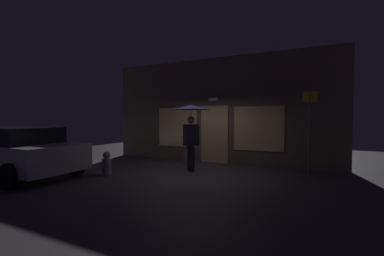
{
  "coord_description": "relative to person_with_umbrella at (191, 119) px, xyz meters",
  "views": [
    {
      "loc": [
        3.66,
        -7.13,
        1.72
      ],
      "look_at": [
        -0.04,
        0.31,
        1.41
      ],
      "focal_mm": 24.2,
      "sensor_mm": 36.0,
      "label": 1
    }
  ],
  "objects": [
    {
      "name": "ground_plane",
      "position": [
        0.08,
        -0.31,
        -1.69
      ],
      "size": [
        18.0,
        18.0,
        0.0
      ],
      "primitive_type": "plane",
      "color": "#423F44"
    },
    {
      "name": "building_facade",
      "position": [
        0.08,
        2.03,
        0.31
      ],
      "size": [
        9.13,
        0.48,
        4.04
      ],
      "color": "brown",
      "rests_on": "ground"
    },
    {
      "name": "person_with_umbrella",
      "position": [
        0.0,
        0.0,
        0.0
      ],
      "size": [
        1.27,
        1.27,
        2.14
      ],
      "rotation": [
        0.0,
        0.0,
        0.89
      ],
      "color": "black",
      "rests_on": "ground"
    },
    {
      "name": "parked_car",
      "position": [
        -4.42,
        -2.9,
        -0.94
      ],
      "size": [
        4.44,
        2.14,
        1.45
      ],
      "rotation": [
        0.0,
        0.0,
        -0.02
      ],
      "color": "#A5A8AD",
      "rests_on": "ground"
    },
    {
      "name": "street_sign_post",
      "position": [
        3.46,
        1.01,
        -0.22
      ],
      "size": [
        0.4,
        0.07,
        2.61
      ],
      "color": "#595B60",
      "rests_on": "ground"
    },
    {
      "name": "sidewalk_bollard",
      "position": [
        -0.73,
        1.09,
        -1.43
      ],
      "size": [
        0.25,
        0.25,
        0.51
      ],
      "primitive_type": "cylinder",
      "color": "slate",
      "rests_on": "ground"
    },
    {
      "name": "fire_hydrant",
      "position": [
        -1.97,
        -1.7,
        -1.35
      ],
      "size": [
        0.27,
        0.27,
        0.73
      ],
      "color": "gray",
      "rests_on": "ground"
    }
  ]
}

